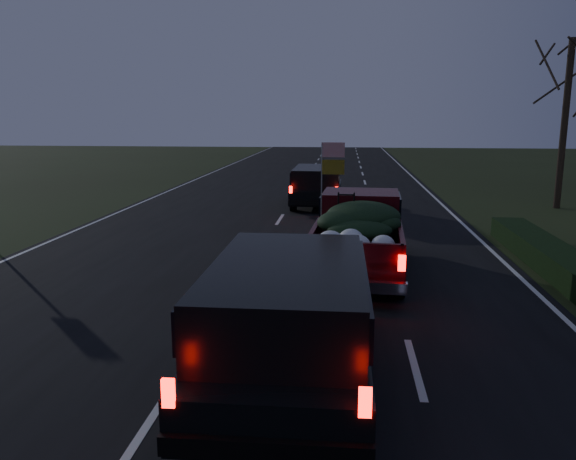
# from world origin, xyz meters

# --- Properties ---
(ground) EXTENTS (120.00, 120.00, 0.00)m
(ground) POSITION_xyz_m (0.00, 0.00, 0.00)
(ground) COLOR black
(ground) RESTS_ON ground
(road_asphalt) EXTENTS (14.00, 120.00, 0.02)m
(road_asphalt) POSITION_xyz_m (0.00, 0.00, 0.01)
(road_asphalt) COLOR black
(road_asphalt) RESTS_ON ground
(hedge_row) EXTENTS (1.00, 10.00, 0.60)m
(hedge_row) POSITION_xyz_m (7.80, 3.00, 0.30)
(hedge_row) COLOR black
(hedge_row) RESTS_ON ground
(bare_tree_far) EXTENTS (3.60, 3.60, 7.00)m
(bare_tree_far) POSITION_xyz_m (11.50, 14.00, 5.23)
(bare_tree_far) COLOR black
(bare_tree_far) RESTS_ON ground
(pickup_truck) EXTENTS (2.43, 5.64, 2.90)m
(pickup_truck) POSITION_xyz_m (2.82, 3.09, 1.09)
(pickup_truck) COLOR #3C080E
(pickup_truck) RESTS_ON ground
(lead_suv) EXTENTS (2.05, 4.85, 1.39)m
(lead_suv) POSITION_xyz_m (1.22, 13.46, 1.05)
(lead_suv) COLOR black
(lead_suv) RESTS_ON ground
(rear_suv) EXTENTS (2.49, 5.35, 1.53)m
(rear_suv) POSITION_xyz_m (1.68, -3.21, 1.16)
(rear_suv) COLOR black
(rear_suv) RESTS_ON ground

